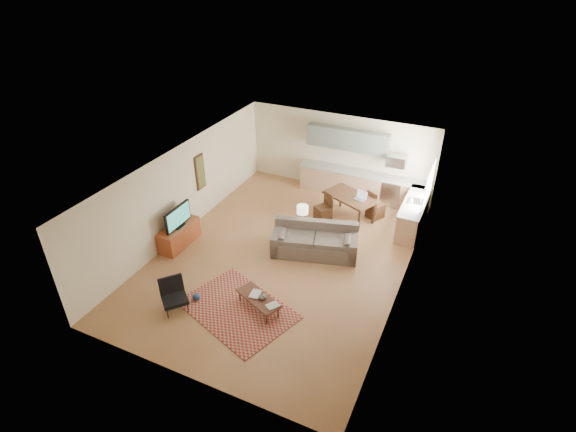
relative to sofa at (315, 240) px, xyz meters
The scene contains 25 objects.
room 1.28m from the sofa, 145.10° to the right, with size 9.00×9.00×9.00m.
kitchen_counter_back 3.68m from the sofa, 87.27° to the left, with size 4.26×0.64×0.92m, color tan, non-canonical shape.
kitchen_counter_right 3.33m from the sofa, 48.52° to the left, with size 0.64×2.26×0.92m, color tan, non-canonical shape.
kitchen_range 3.89m from the sofa, 70.86° to the left, with size 0.62×0.62×0.90m, color #A5A8AD.
kitchen_microwave 4.07m from the sofa, 70.95° to the left, with size 0.62×0.40×0.35m, color #A5A8AD.
upper_cabinets 4.14m from the sofa, 96.33° to the left, with size 2.80×0.34×0.70m, color slate.
window_right 3.71m from the sofa, 44.87° to the left, with size 0.02×1.40×1.05m, color white.
wall_art_left 4.11m from the sofa, behind, with size 0.06×0.42×1.10m, color olive, non-canonical shape.
triptych 4.26m from the sofa, 101.75° to the left, with size 1.70×0.04×0.50m, color beige, non-canonical shape.
rug 3.04m from the sofa, 105.48° to the right, with size 2.62×1.81×0.02m, color maroon.
sofa is the anchor object (origin of this frame).
coffee_table 2.70m from the sofa, 97.59° to the right, with size 1.19×0.47×0.36m, color #452519, non-canonical shape.
book_a 2.68m from the sofa, 102.75° to the right, with size 0.28×0.35×0.03m, color maroon.
book_b 2.71m from the sofa, 90.29° to the right, with size 0.34×0.37×0.02m, color navy.
vase 2.67m from the sofa, 95.36° to the right, with size 0.19×0.19×0.18m, color black.
armchair 4.10m from the sofa, 121.80° to the right, with size 0.67×0.67×0.76m, color black, non-canonical shape.
tv_credenza 3.90m from the sofa, 161.31° to the right, with size 0.53×1.37×0.63m, color brown, non-canonical shape.
tv 3.88m from the sofa, 161.06° to the right, with size 0.11×1.06×0.63m, color black, non-canonical shape.
console_table 0.69m from the sofa, 144.39° to the left, with size 0.57×0.38×0.67m, color #392113, non-canonical shape.
table_lamp 0.85m from the sofa, 144.39° to the left, with size 0.33×0.33×0.54m, color beige, non-canonical shape.
dining_table 2.21m from the sofa, 82.29° to the left, with size 1.60×0.92×0.81m, color #392113, non-canonical shape.
dining_chair_near 1.80m from the sofa, 103.66° to the left, with size 0.43×0.45×0.91m, color #392113, non-canonical shape.
dining_chair_far 2.82m from the sofa, 68.81° to the left, with size 0.45×0.47×0.94m, color #392113, non-canonical shape.
laptop 2.23m from the sofa, 73.51° to the left, with size 0.34×0.26×0.26m, color #A5A8AD, non-canonical shape.
soap_bottle 3.19m from the sofa, 47.86° to the left, with size 0.10×0.10×0.19m, color beige.
Camera 1 is at (4.37, -9.12, 7.52)m, focal length 28.00 mm.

